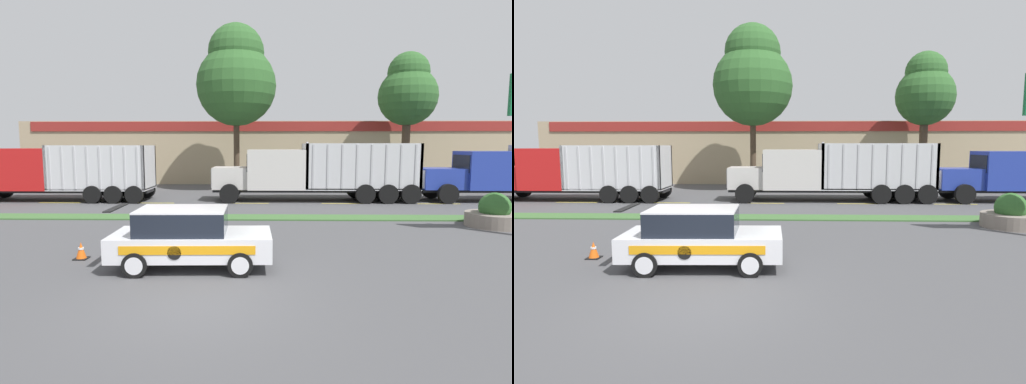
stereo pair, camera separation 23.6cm
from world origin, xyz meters
TOP-DOWN VIEW (x-y plane):
  - ground_plane at (0.00, 0.00)m, footprint 600.00×600.00m
  - grass_verge at (0.00, 9.81)m, footprint 120.00×1.34m
  - centre_line_2 at (-10.36, 14.49)m, footprint 2.40×0.14m
  - centre_line_3 at (-4.96, 14.49)m, footprint 2.40×0.14m
  - centre_line_4 at (0.44, 14.49)m, footprint 2.40×0.14m
  - centre_line_5 at (5.84, 14.49)m, footprint 2.40×0.14m
  - centre_line_6 at (11.24, 14.49)m, footprint 2.40×0.14m
  - dump_truck_mid at (-11.64, 15.53)m, footprint 10.99×2.80m
  - dump_truck_trail at (3.31, 15.75)m, footprint 11.94×2.84m
  - dump_truck_far_right at (15.63, 15.69)m, footprint 11.73×2.62m
  - rally_car at (-0.62, 2.44)m, footprint 4.25×2.06m
  - stone_planter at (10.67, 8.10)m, footprint 2.16×2.16m
  - traffic_cone at (-3.88, 3.12)m, footprint 0.37×0.37m
  - store_building_backdrop at (1.78, 31.82)m, footprint 42.46×12.10m
  - tree_behind_left at (12.12, 22.74)m, footprint 4.33×4.33m
  - tree_behind_centre at (-0.61, 20.86)m, footprint 5.66×5.66m

SIDE VIEW (x-z plane):
  - ground_plane at x=0.00m, z-range 0.00..0.00m
  - centre_line_2 at x=-10.36m, z-range 0.00..0.01m
  - centre_line_3 at x=-4.96m, z-range 0.00..0.01m
  - centre_line_4 at x=0.44m, z-range 0.00..0.01m
  - centre_line_5 at x=5.84m, z-range 0.00..0.01m
  - centre_line_6 at x=11.24m, z-range 0.00..0.01m
  - grass_verge at x=0.00m, z-range 0.00..0.06m
  - traffic_cone at x=-3.88m, z-range -0.01..0.49m
  - stone_planter at x=10.67m, z-range -0.21..1.17m
  - rally_car at x=-0.62m, z-range 0.01..1.63m
  - dump_truck_far_right at x=15.63m, z-range -0.20..3.34m
  - dump_truck_mid at x=-11.64m, z-range -0.07..3.21m
  - dump_truck_trail at x=3.31m, z-range -0.13..3.34m
  - store_building_backdrop at x=1.78m, z-range 0.00..5.34m
  - tree_behind_left at x=12.12m, z-range 2.21..12.40m
  - tree_behind_centre at x=-0.61m, z-range 2.18..13.91m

